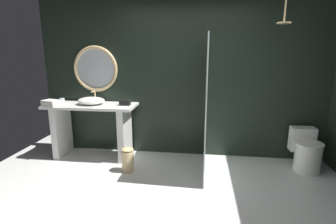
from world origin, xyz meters
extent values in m
plane|color=silver|center=(0.00, 0.00, 0.00)|extent=(5.76, 5.76, 0.00)
cube|color=black|center=(0.00, 1.90, 1.30)|extent=(4.80, 0.10, 2.60)
cube|color=silver|center=(-1.47, 1.54, 0.88)|extent=(1.46, 0.59, 0.04)
cube|color=silver|center=(-2.03, 1.54, 0.43)|extent=(0.10, 0.50, 0.86)
cube|color=silver|center=(-0.92, 1.54, 0.43)|extent=(0.10, 0.50, 0.86)
ellipsoid|color=white|center=(-1.47, 1.54, 0.96)|extent=(0.44, 0.36, 0.12)
cylinder|color=#D6B77F|center=(-1.47, 1.71, 1.00)|extent=(0.02, 0.02, 0.21)
cylinder|color=#D6B77F|center=(-1.47, 1.64, 1.09)|extent=(0.02, 0.14, 0.02)
cylinder|color=silver|center=(-1.94, 1.49, 0.95)|extent=(0.08, 0.08, 0.10)
cube|color=black|center=(-0.90, 1.55, 0.94)|extent=(0.17, 0.10, 0.08)
torus|color=#D6B77F|center=(-1.47, 1.81, 1.45)|extent=(0.77, 0.06, 0.77)
cylinder|color=#B2BCC1|center=(-1.47, 1.82, 1.45)|extent=(0.67, 0.01, 0.67)
cube|color=silver|center=(0.37, 1.26, 0.98)|extent=(0.02, 1.17, 1.96)
cylinder|color=#D6B77F|center=(1.36, 1.38, 2.31)|extent=(0.02, 0.02, 0.38)
cylinder|color=#D6B77F|center=(1.36, 1.38, 2.11)|extent=(0.18, 0.18, 0.02)
cylinder|color=white|center=(1.89, 1.41, 0.22)|extent=(0.37, 0.37, 0.43)
ellipsoid|color=white|center=(1.89, 1.41, 0.44)|extent=(0.39, 0.42, 0.02)
cube|color=white|center=(1.89, 1.68, 0.41)|extent=(0.36, 0.19, 0.38)
cylinder|color=#D6B77F|center=(-0.74, 1.06, 0.16)|extent=(0.18, 0.18, 0.32)
ellipsoid|color=#D6B77F|center=(-0.74, 1.06, 0.34)|extent=(0.18, 0.18, 0.05)
cube|color=silver|center=(-2.04, 1.34, 0.94)|extent=(0.29, 0.24, 0.09)
camera|label=1|loc=(0.31, -2.36, 1.74)|focal=27.46mm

